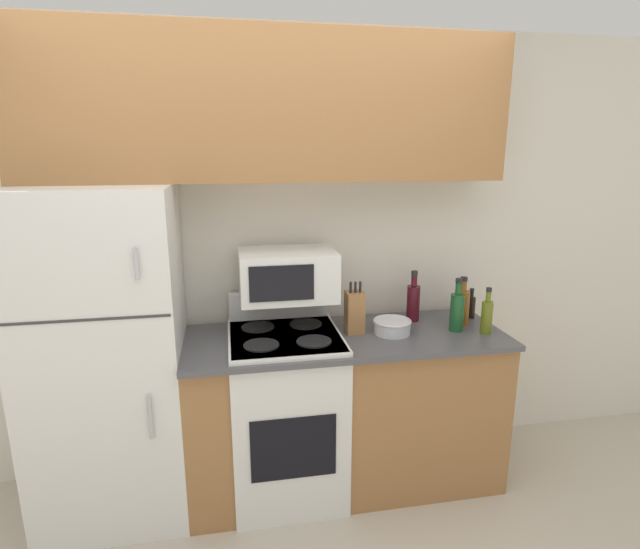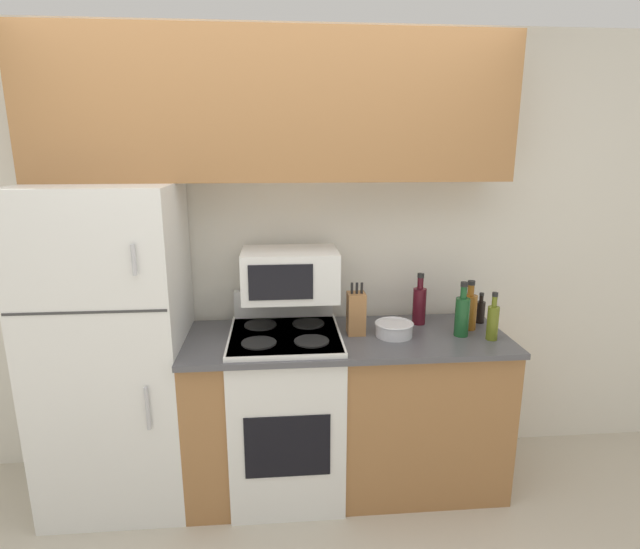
{
  "view_description": "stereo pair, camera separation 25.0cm",
  "coord_description": "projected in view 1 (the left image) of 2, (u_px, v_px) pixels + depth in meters",
  "views": [
    {
      "loc": [
        -0.24,
        -2.2,
        1.89
      ],
      "look_at": [
        0.22,
        0.27,
        1.26
      ],
      "focal_mm": 28.0,
      "sensor_mm": 36.0,
      "label": 1
    },
    {
      "loc": [
        0.01,
        -2.23,
        1.89
      ],
      "look_at": [
        0.22,
        0.27,
        1.26
      ],
      "focal_mm": 28.0,
      "sensor_mm": 36.0,
      "label": 2
    }
  ],
  "objects": [
    {
      "name": "bottle_soy_sauce",
      "position": [
        471.0,
        306.0,
        2.98
      ],
      "size": [
        0.05,
        0.05,
        0.18
      ],
      "color": "black",
      "rests_on": "lower_cabinets"
    },
    {
      "name": "bowl",
      "position": [
        392.0,
        326.0,
        2.73
      ],
      "size": [
        0.21,
        0.21,
        0.08
      ],
      "color": "silver",
      "rests_on": "lower_cabinets"
    },
    {
      "name": "bottle_wine_green",
      "position": [
        457.0,
        310.0,
        2.75
      ],
      "size": [
        0.08,
        0.08,
        0.3
      ],
      "color": "#194C23",
      "rests_on": "lower_cabinets"
    },
    {
      "name": "upper_cabinets",
      "position": [
        270.0,
        108.0,
        2.55
      ],
      "size": [
        2.48,
        0.32,
        0.74
      ],
      "color": "#9E6B3D",
      "rests_on": "refrigerator"
    },
    {
      "name": "lower_cabinets",
      "position": [
        345.0,
        409.0,
        2.84
      ],
      "size": [
        1.74,
        0.65,
        0.91
      ],
      "color": "#9E6B3D",
      "rests_on": "ground_plane"
    },
    {
      "name": "stove",
      "position": [
        286.0,
        411.0,
        2.76
      ],
      "size": [
        0.6,
        0.63,
        1.1
      ],
      "color": "white",
      "rests_on": "ground_plane"
    },
    {
      "name": "wall_back",
      "position": [
        270.0,
        258.0,
        2.92
      ],
      "size": [
        8.0,
        0.05,
        2.55
      ],
      "color": "silver",
      "rests_on": "ground_plane"
    },
    {
      "name": "bottle_olive_oil",
      "position": [
        487.0,
        316.0,
        2.71
      ],
      "size": [
        0.06,
        0.06,
        0.26
      ],
      "color": "#5B6619",
      "rests_on": "lower_cabinets"
    },
    {
      "name": "bottle_wine_red",
      "position": [
        413.0,
        301.0,
        2.92
      ],
      "size": [
        0.08,
        0.08,
        0.3
      ],
      "color": "#470F19",
      "rests_on": "lower_cabinets"
    },
    {
      "name": "bottle_whiskey",
      "position": [
        462.0,
        306.0,
        2.86
      ],
      "size": [
        0.08,
        0.08,
        0.28
      ],
      "color": "brown",
      "rests_on": "lower_cabinets"
    },
    {
      "name": "microwave",
      "position": [
        288.0,
        275.0,
        2.7
      ],
      "size": [
        0.52,
        0.35,
        0.26
      ],
      "color": "white",
      "rests_on": "stove"
    },
    {
      "name": "knife_block",
      "position": [
        355.0,
        312.0,
        2.73
      ],
      "size": [
        0.1,
        0.1,
        0.29
      ],
      "color": "#9E6B3D",
      "rests_on": "lower_cabinets"
    },
    {
      "name": "ground_plane",
      "position": [
        288.0,
        523.0,
        2.6
      ],
      "size": [
        12.0,
        12.0,
        0.0
      ],
      "primitive_type": "plane",
      "color": "beige"
    },
    {
      "name": "refrigerator",
      "position": [
        108.0,
        358.0,
        2.53
      ],
      "size": [
        0.74,
        0.66,
        1.73
      ],
      "color": "white",
      "rests_on": "ground_plane"
    }
  ]
}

